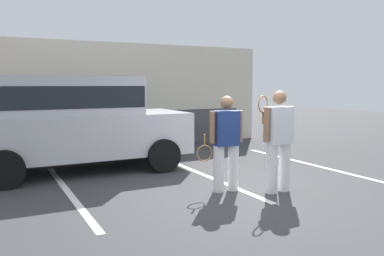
% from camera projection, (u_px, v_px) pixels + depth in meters
% --- Properties ---
extents(ground_plane, '(40.00, 40.00, 0.00)m').
position_uv_depth(ground_plane, '(237.00, 195.00, 6.76)').
color(ground_plane, '#38383A').
extents(parking_stripe_0, '(0.12, 4.40, 0.01)m').
position_uv_depth(parking_stripe_0, '(69.00, 192.00, 6.93)').
color(parking_stripe_0, silver).
rests_on(parking_stripe_0, ground_plane).
extents(parking_stripe_1, '(0.12, 4.40, 0.01)m').
position_uv_depth(parking_stripe_1, '(206.00, 176.00, 8.20)').
color(parking_stripe_1, silver).
rests_on(parking_stripe_1, ground_plane).
extents(parking_stripe_2, '(0.12, 4.40, 0.01)m').
position_uv_depth(parking_stripe_2, '(307.00, 163.00, 9.47)').
color(parking_stripe_2, silver).
rests_on(parking_stripe_2, ground_plane).
extents(house_frontage, '(9.09, 0.40, 3.09)m').
position_uv_depth(house_frontage, '(125.00, 99.00, 11.85)').
color(house_frontage, beige).
rests_on(house_frontage, ground_plane).
extents(parked_suv, '(4.61, 2.19, 2.05)m').
position_uv_depth(parked_suv, '(75.00, 119.00, 8.53)').
color(parked_suv, '#B7B7BC').
rests_on(parked_suv, ground_plane).
extents(tennis_player_man, '(0.87, 0.32, 1.69)m').
position_uv_depth(tennis_player_man, '(226.00, 142.00, 6.94)').
color(tennis_player_man, white).
rests_on(tennis_player_man, ground_plane).
extents(tennis_player_woman, '(0.79, 0.29, 1.77)m').
position_uv_depth(tennis_player_woman, '(278.00, 140.00, 6.88)').
color(tennis_player_woman, white).
rests_on(tennis_player_woman, ground_plane).
extents(potted_plant_by_porch, '(0.51, 0.51, 0.68)m').
position_uv_depth(potted_plant_by_porch, '(228.00, 134.00, 12.17)').
color(potted_plant_by_porch, brown).
rests_on(potted_plant_by_porch, ground_plane).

